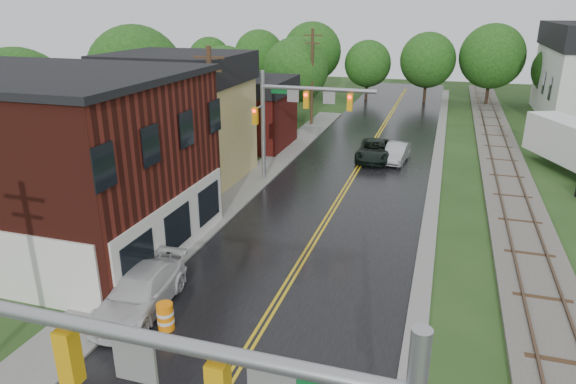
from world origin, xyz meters
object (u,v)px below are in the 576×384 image
at_px(tree_left_c, 226,81).
at_px(tree_left_e, 297,72).
at_px(utility_pole_b, 212,125).
at_px(traffic_signal_far, 295,108).
at_px(pickup_white, 141,292).
at_px(suv_dark, 375,150).
at_px(brick_building, 39,160).
at_px(utility_pole_c, 312,76).
at_px(construction_barrel, 165,317).
at_px(tree_left_b, 137,77).
at_px(tree_left_a, 21,105).
at_px(sedan_silver, 396,153).

distance_m(tree_left_c, tree_left_e, 7.82).
bearing_deg(utility_pole_b, traffic_signal_far, 56.32).
bearing_deg(pickup_white, suv_dark, 71.50).
distance_m(traffic_signal_far, tree_left_c, 16.56).
relative_size(brick_building, utility_pole_b, 1.59).
height_order(utility_pole_c, tree_left_c, utility_pole_c).
height_order(utility_pole_b, construction_barrel, utility_pole_b).
bearing_deg(tree_left_e, pickup_white, -83.41).
bearing_deg(utility_pole_b, tree_left_b, 138.14).
xyz_separation_m(traffic_signal_far, suv_dark, (4.27, 6.83, -4.23)).
relative_size(brick_building, tree_left_c, 1.87).
bearing_deg(traffic_signal_far, tree_left_a, -162.70).
bearing_deg(tree_left_e, tree_left_c, -129.81).
bearing_deg(sedan_silver, utility_pole_c, 137.50).
distance_m(brick_building, sedan_silver, 24.23).
relative_size(traffic_signal_far, tree_left_c, 0.96).
bearing_deg(tree_left_c, tree_left_e, 50.19).
relative_size(tree_left_b, tree_left_e, 1.19).
relative_size(brick_building, construction_barrel, 13.53).
bearing_deg(tree_left_a, utility_pole_b, 0.45).
xyz_separation_m(utility_pole_c, tree_left_c, (-7.05, -4.10, -0.21)).
height_order(utility_pole_b, pickup_white, utility_pole_b).
relative_size(tree_left_c, tree_left_e, 0.94).
distance_m(utility_pole_c, tree_left_a, 25.67).
distance_m(sedan_silver, construction_barrel, 24.46).
height_order(utility_pole_c, sedan_silver, utility_pole_c).
relative_size(utility_pole_b, sedan_silver, 2.15).
height_order(tree_left_b, pickup_white, tree_left_b).
bearing_deg(construction_barrel, pickup_white, 150.60).
height_order(tree_left_e, pickup_white, tree_left_e).
distance_m(brick_building, traffic_signal_far, 15.03).
relative_size(tree_left_a, sedan_silver, 2.07).
bearing_deg(pickup_white, traffic_signal_far, 80.49).
height_order(tree_left_a, tree_left_b, tree_left_b).
bearing_deg(tree_left_e, construction_barrel, -81.14).
distance_m(tree_left_c, suv_dark, 16.30).
distance_m(utility_pole_c, suv_dark, 13.31).
height_order(tree_left_b, tree_left_e, tree_left_b).
distance_m(utility_pole_c, tree_left_e, 2.79).
xyz_separation_m(tree_left_a, tree_left_e, (11.00, 24.00, -0.30)).
relative_size(tree_left_a, pickup_white, 1.68).
distance_m(traffic_signal_far, sedan_silver, 9.96).
xyz_separation_m(traffic_signal_far, construction_barrel, (0.22, -17.00, -4.45)).
height_order(tree_left_a, construction_barrel, tree_left_a).
xyz_separation_m(utility_pole_c, tree_left_a, (-13.05, -22.10, 0.39)).
xyz_separation_m(brick_building, pickup_white, (7.68, -4.13, -3.40)).
xyz_separation_m(utility_pole_c, suv_dark, (7.60, -10.17, -3.98)).
bearing_deg(suv_dark, tree_left_e, 126.88).
bearing_deg(construction_barrel, brick_building, 151.56).
xyz_separation_m(brick_building, utility_pole_b, (5.68, 7.00, 0.57)).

